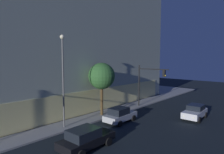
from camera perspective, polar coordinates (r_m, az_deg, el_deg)
name	(u,v)px	position (r m, az deg, el deg)	size (l,w,h in m)	color
modern_building	(40,37)	(36.56, -20.09, 10.86)	(34.17, 27.66, 21.55)	#4C4C51
traffic_light_far_corner	(148,79)	(28.07, 10.32, -0.70)	(0.51, 4.52, 5.90)	black
street_lamp_sidewalk	(63,71)	(19.99, -13.90, 1.71)	(0.44, 0.44, 9.11)	#5A5A5A
sidewalk_tree	(102,76)	(23.81, -2.99, 0.20)	(3.19, 3.19, 6.33)	#4A371E
car_black	(86,138)	(16.18, -7.48, -17.01)	(4.63, 2.26, 1.65)	black
car_silver	(120,115)	(22.18, 2.30, -10.79)	(4.09, 2.10, 1.64)	#B7BABF
car_white	(195,112)	(25.26, 22.71, -9.19)	(4.14, 2.12, 1.61)	silver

